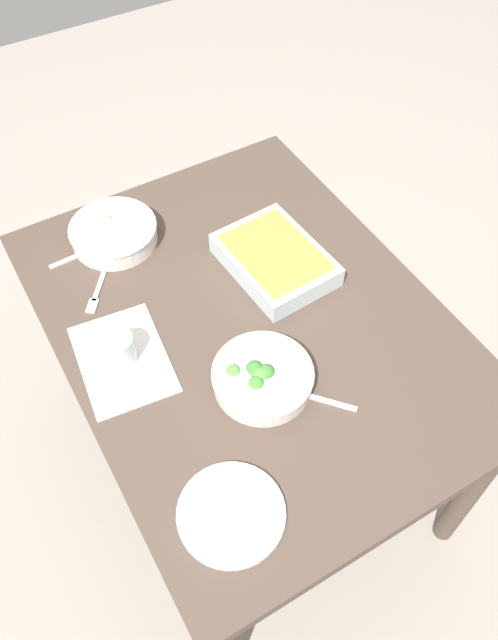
{
  "coord_description": "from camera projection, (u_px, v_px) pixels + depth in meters",
  "views": [
    {
      "loc": [
        -0.82,
        0.48,
        1.98
      ],
      "look_at": [
        0.0,
        0.0,
        0.74
      ],
      "focal_mm": 35.47,
      "sensor_mm": 36.0,
      "label": 1
    }
  ],
  "objects": [
    {
      "name": "dining_table",
      "position": [
        249.0,
        341.0,
        1.64
      ],
      "size": [
        1.2,
        0.9,
        0.74
      ],
      "color": "#4C3D33",
      "rests_on": "ground_plane"
    },
    {
      "name": "drink_cup",
      "position": [
        120.0,
        350.0,
        1.46
      ],
      "size": [
        0.07,
        0.07,
        0.08
      ],
      "color": "#B2BCC6",
      "rests_on": "dining_table"
    },
    {
      "name": "side_plate",
      "position": [
        231.0,
        514.0,
        1.26
      ],
      "size": [
        0.22,
        0.22,
        0.01
      ],
      "primitive_type": "cylinder",
      "color": "white",
      "rests_on": "dining_table"
    },
    {
      "name": "spoon_spare",
      "position": [
        124.0,
        344.0,
        1.52
      ],
      "size": [
        0.16,
        0.1,
        0.01
      ],
      "color": "silver",
      "rests_on": "dining_table"
    },
    {
      "name": "spoon_by_broccoli",
      "position": [
        308.0,
        396.0,
        1.43
      ],
      "size": [
        0.14,
        0.13,
        0.01
      ],
      "color": "silver",
      "rests_on": "dining_table"
    },
    {
      "name": "ground_plane",
      "position": [
        249.0,
        452.0,
        2.15
      ],
      "size": [
        6.0,
        6.0,
        0.0
      ],
      "primitive_type": "plane",
      "color": "#9E9389"
    },
    {
      "name": "broccoli_bowl",
      "position": [
        262.0,
        377.0,
        1.43
      ],
      "size": [
        0.23,
        0.23,
        0.07
      ],
      "color": "silver",
      "rests_on": "dining_table"
    },
    {
      "name": "baking_dish",
      "position": [
        275.0,
        259.0,
        1.65
      ],
      "size": [
        0.31,
        0.24,
        0.06
      ],
      "color": "silver",
      "rests_on": "dining_table"
    },
    {
      "name": "spoon_by_stew",
      "position": [
        89.0,
        251.0,
        1.71
      ],
      "size": [
        0.03,
        0.18,
        0.01
      ],
      "color": "silver",
      "rests_on": "dining_table"
    },
    {
      "name": "fork_on_table",
      "position": [
        98.0,
        290.0,
        1.62
      ],
      "size": [
        0.15,
        0.12,
        0.01
      ],
      "color": "silver",
      "rests_on": "dining_table"
    },
    {
      "name": "placemat",
      "position": [
        123.0,
        359.0,
        1.49
      ],
      "size": [
        0.3,
        0.23,
        0.0
      ],
      "primitive_type": "cube",
      "rotation": [
        0.0,
        0.0,
        -0.12
      ],
      "color": "silver",
      "rests_on": "dining_table"
    },
    {
      "name": "stew_bowl",
      "position": [
        114.0,
        232.0,
        1.71
      ],
      "size": [
        0.24,
        0.24,
        0.06
      ],
      "color": "silver",
      "rests_on": "dining_table"
    }
  ]
}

